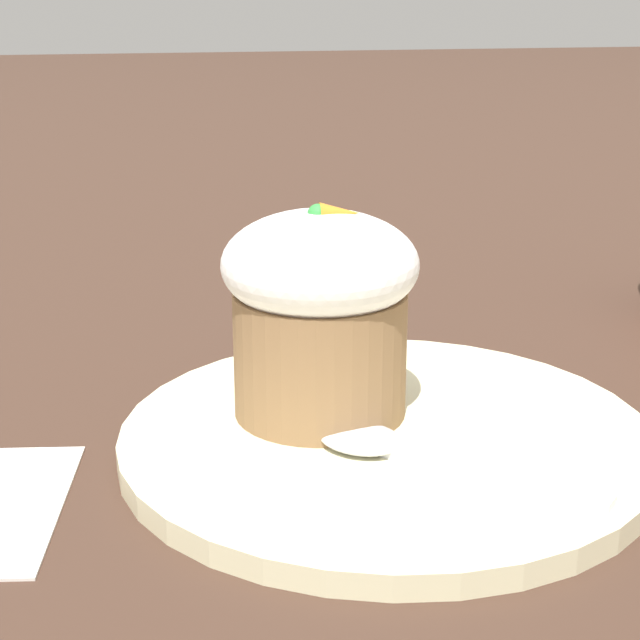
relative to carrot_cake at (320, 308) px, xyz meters
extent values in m
plane|color=#3D281E|center=(0.02, -0.02, -0.06)|extent=(4.00, 4.00, 0.00)
cylinder|color=beige|center=(0.02, -0.02, -0.05)|extent=(0.22, 0.22, 0.01)
cylinder|color=olive|center=(0.00, 0.00, -0.02)|extent=(0.07, 0.07, 0.05)
ellipsoid|color=white|center=(0.00, 0.00, 0.02)|extent=(0.08, 0.08, 0.04)
cone|color=orange|center=(0.01, 0.00, 0.04)|extent=(0.02, 0.01, 0.01)
sphere|color=green|center=(0.00, 0.00, 0.04)|extent=(0.01, 0.01, 0.01)
cube|color=silver|center=(0.05, -0.07, -0.04)|extent=(0.08, 0.07, 0.00)
ellipsoid|color=silver|center=(0.01, -0.04, -0.04)|extent=(0.04, 0.04, 0.01)
camera|label=1|loc=(-0.07, -0.42, 0.14)|focal=60.00mm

